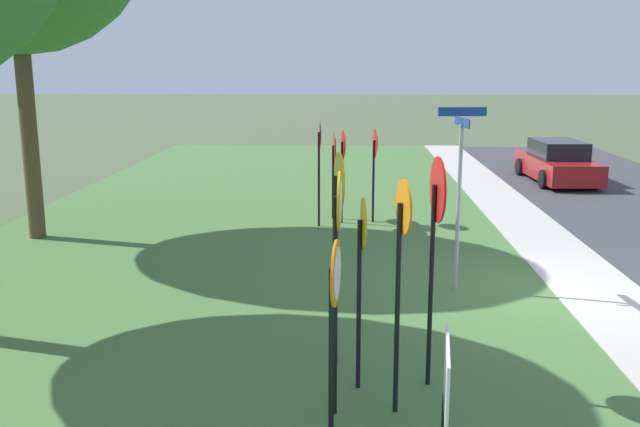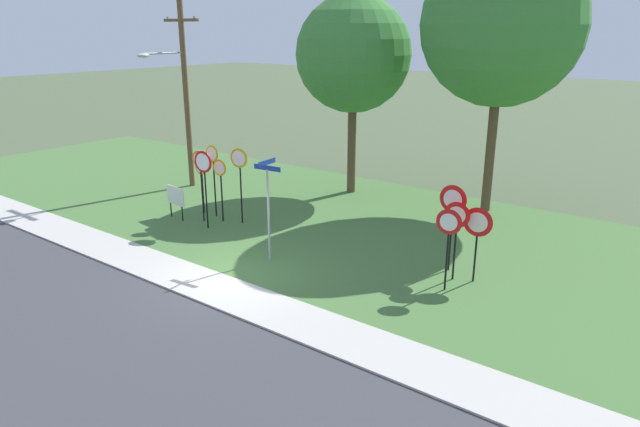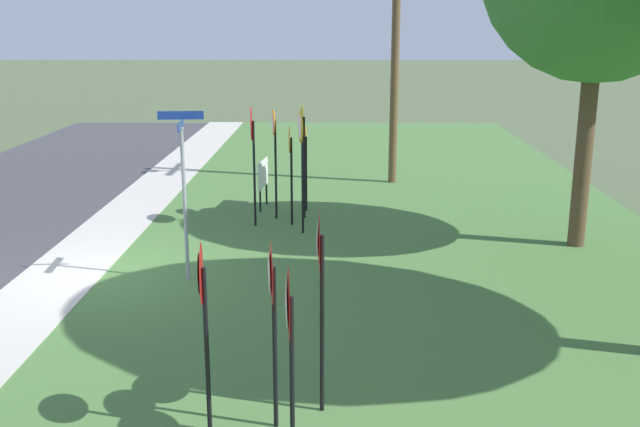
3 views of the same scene
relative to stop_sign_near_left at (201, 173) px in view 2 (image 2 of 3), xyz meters
name	(u,v)px [view 2 (image 2 of 3)]	position (x,y,z in m)	size (l,w,h in m)	color
ground_plane	(231,278)	(5.22, -3.66, -1.62)	(160.00, 160.00, 0.00)	#4C5B3D
road_asphalt	(77,349)	(5.22, -8.46, -1.61)	(44.00, 6.40, 0.01)	#3D3D42
sidewalk_strip	(210,287)	(5.22, -4.46, -1.59)	(44.00, 1.60, 0.06)	#BCB7AD
grass_median	(348,224)	(5.22, 2.34, -1.60)	(44.00, 12.00, 0.04)	#477038
stop_sign_near_left	(201,173)	(0.00, 0.00, 0.00)	(0.67, 0.12, 2.19)	black
stop_sign_near_right	(220,178)	(1.36, -0.29, 0.10)	(0.61, 0.11, 2.35)	black
stop_sign_far_left	(213,166)	(0.70, -0.01, 0.39)	(0.63, 0.10, 2.76)	black
stop_sign_far_center	(204,172)	(1.48, -1.15, 0.49)	(0.77, 0.12, 2.82)	black
stop_sign_far_right	(240,169)	(2.07, 0.01, 0.45)	(0.70, 0.15, 2.80)	black
stop_sign_center_tall	(200,172)	(0.77, -0.70, 0.31)	(0.60, 0.14, 2.67)	black
yield_sign_near_left	(456,223)	(10.40, 0.05, 0.14)	(0.74, 0.13, 2.31)	black
yield_sign_near_right	(448,231)	(10.52, -0.73, 0.15)	(0.71, 0.13, 2.33)	black
yield_sign_far_left	(477,228)	(10.92, 0.27, 0.04)	(0.83, 0.12, 2.19)	black
yield_sign_far_right	(452,207)	(10.01, 0.59, 0.39)	(0.83, 0.10, 2.61)	black
street_name_post	(268,202)	(5.24, -1.99, 0.29)	(0.96, 0.81, 3.16)	#9EA0A8
utility_pole	(182,87)	(-3.52, 2.31, 2.85)	(2.10, 2.44, 8.16)	brown
notice_board	(175,197)	(-0.26, -1.09, -0.74)	(1.10, 0.16, 1.25)	black
oak_tree_left	(353,55)	(2.86, 6.00, 4.25)	(4.76, 4.76, 8.23)	brown
oak_tree_right	(502,25)	(8.62, 6.97, 5.38)	(5.86, 5.86, 9.90)	brown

